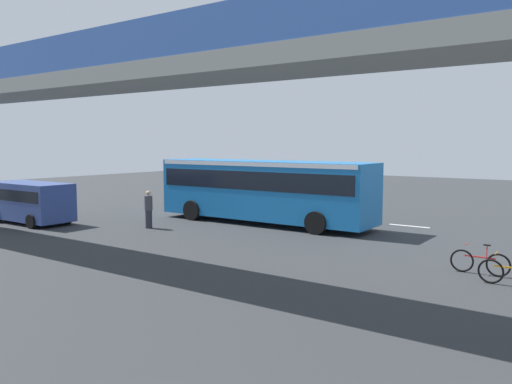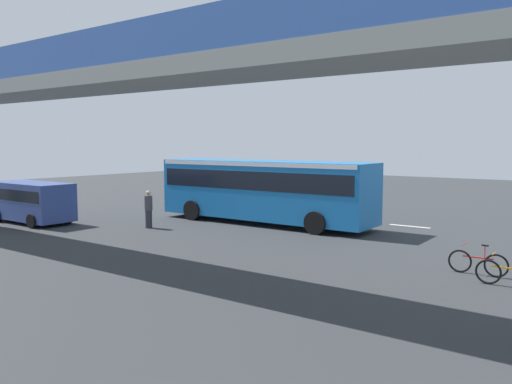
{
  "view_description": "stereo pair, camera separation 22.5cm",
  "coord_description": "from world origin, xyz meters",
  "px_view_note": "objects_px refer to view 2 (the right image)",
  "views": [
    {
      "loc": [
        -14.1,
        21.47,
        4.04
      ],
      "look_at": [
        0.55,
        0.72,
        1.6
      ],
      "focal_mm": 35.84,
      "sensor_mm": 36.0,
      "label": 1
    },
    {
      "loc": [
        -14.28,
        21.34,
        4.04
      ],
      "look_at": [
        0.55,
        0.72,
        1.6
      ],
      "focal_mm": 35.84,
      "sensor_mm": 36.0,
      "label": 2
    }
  ],
  "objects_px": {
    "city_bus": "(264,186)",
    "pedestrian": "(149,209)",
    "bicycle_orange": "(508,274)",
    "bicycle_red": "(478,263)",
    "parked_van": "(32,200)",
    "traffic_sign": "(212,177)"
  },
  "relations": [
    {
      "from": "parked_van",
      "to": "pedestrian",
      "type": "distance_m",
      "value": 6.45
    },
    {
      "from": "city_bus",
      "to": "bicycle_orange",
      "type": "relative_size",
      "value": 6.52
    },
    {
      "from": "bicycle_red",
      "to": "pedestrian",
      "type": "height_order",
      "value": "pedestrian"
    },
    {
      "from": "city_bus",
      "to": "pedestrian",
      "type": "distance_m",
      "value": 5.77
    },
    {
      "from": "bicycle_orange",
      "to": "bicycle_red",
      "type": "bearing_deg",
      "value": -42.46
    },
    {
      "from": "bicycle_orange",
      "to": "pedestrian",
      "type": "height_order",
      "value": "pedestrian"
    },
    {
      "from": "bicycle_orange",
      "to": "pedestrian",
      "type": "distance_m",
      "value": 15.85
    },
    {
      "from": "bicycle_orange",
      "to": "traffic_sign",
      "type": "height_order",
      "value": "traffic_sign"
    },
    {
      "from": "bicycle_red",
      "to": "traffic_sign",
      "type": "bearing_deg",
      "value": -25.26
    },
    {
      "from": "bicycle_red",
      "to": "traffic_sign",
      "type": "relative_size",
      "value": 0.63
    },
    {
      "from": "pedestrian",
      "to": "bicycle_orange",
      "type": "bearing_deg",
      "value": 176.17
    },
    {
      "from": "parked_van",
      "to": "bicycle_red",
      "type": "distance_m",
      "value": 20.94
    },
    {
      "from": "pedestrian",
      "to": "traffic_sign",
      "type": "relative_size",
      "value": 0.64
    },
    {
      "from": "parked_van",
      "to": "bicycle_red",
      "type": "xyz_separation_m",
      "value": [
        -20.81,
        -2.21,
        -0.81
      ]
    },
    {
      "from": "pedestrian",
      "to": "city_bus",
      "type": "bearing_deg",
      "value": -130.13
    },
    {
      "from": "parked_van",
      "to": "traffic_sign",
      "type": "xyz_separation_m",
      "value": [
        -2.78,
        -10.71,
        0.71
      ]
    },
    {
      "from": "traffic_sign",
      "to": "bicycle_orange",
      "type": "bearing_deg",
      "value": 153.65
    },
    {
      "from": "city_bus",
      "to": "bicycle_orange",
      "type": "xyz_separation_m",
      "value": [
        -12.15,
        5.4,
        -1.51
      ]
    },
    {
      "from": "city_bus",
      "to": "traffic_sign",
      "type": "xyz_separation_m",
      "value": [
        6.88,
        -4.03,
        0.01
      ]
    },
    {
      "from": "bicycle_orange",
      "to": "bicycle_red",
      "type": "xyz_separation_m",
      "value": [
        1.01,
        -0.92,
        0.0
      ]
    },
    {
      "from": "parked_van",
      "to": "traffic_sign",
      "type": "distance_m",
      "value": 11.09
    },
    {
      "from": "parked_van",
      "to": "bicycle_orange",
      "type": "distance_m",
      "value": 21.87
    }
  ]
}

